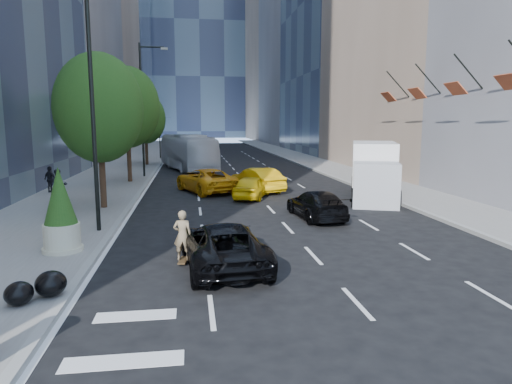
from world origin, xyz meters
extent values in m
plane|color=black|center=(0.00, 0.00, 0.00)|extent=(160.00, 160.00, 0.00)
cube|color=slate|center=(-9.00, 30.00, 0.07)|extent=(6.00, 120.00, 0.15)
cube|color=slate|center=(10.00, 30.00, 0.07)|extent=(4.00, 120.00, 0.15)
cube|color=#32384E|center=(-22.00, 92.00, 30.00)|extent=(20.00, 28.00, 60.00)
cube|color=#836D5A|center=(22.00, 98.00, 25.00)|extent=(20.00, 24.00, 50.00)
cylinder|color=black|center=(-6.50, 4.00, 5.15)|extent=(0.16, 0.16, 10.00)
cylinder|color=black|center=(-6.50, 22.00, 5.15)|extent=(0.16, 0.16, 10.00)
cylinder|color=black|center=(-5.60, 22.00, 9.85)|extent=(1.80, 0.12, 0.12)
cube|color=#99998C|center=(-4.70, 22.00, 9.75)|extent=(0.50, 0.22, 0.15)
cylinder|color=#332013|center=(-7.20, 9.00, 1.72)|extent=(0.30, 0.30, 3.15)
ellipsoid|color=#0F3711|center=(-7.20, 9.00, 4.98)|extent=(4.20, 4.20, 5.25)
cylinder|color=#332013|center=(-7.20, 19.00, 1.84)|extent=(0.30, 0.30, 3.38)
ellipsoid|color=#0F3711|center=(-7.20, 19.00, 5.32)|extent=(4.50, 4.50, 5.62)
cylinder|color=#332013|center=(-7.20, 32.00, 1.61)|extent=(0.30, 0.30, 2.93)
ellipsoid|color=#0F3711|center=(-7.20, 32.00, 4.63)|extent=(3.90, 3.90, 4.88)
cylinder|color=black|center=(-6.40, 40.00, 2.75)|extent=(0.14, 0.14, 5.20)
imported|color=black|center=(-6.40, 40.00, 4.35)|extent=(2.48, 0.53, 1.00)
cube|color=#9F4324|center=(10.50, 4.00, 6.00)|extent=(0.64, 1.30, 0.64)
cylinder|color=black|center=(11.15, 8.00, 6.85)|extent=(1.75, 0.08, 1.75)
cube|color=#9F4324|center=(10.50, 8.00, 6.00)|extent=(0.64, 1.30, 0.64)
cylinder|color=black|center=(11.15, 12.00, 6.85)|extent=(1.75, 0.08, 1.75)
cube|color=#9F4324|center=(10.50, 12.00, 6.00)|extent=(0.64, 1.30, 0.64)
cylinder|color=black|center=(11.15, 16.00, 6.85)|extent=(1.75, 0.08, 1.75)
cube|color=#9F4324|center=(10.50, 16.00, 6.00)|extent=(0.64, 1.30, 0.64)
imported|color=brown|center=(-3.20, -0.22, 0.78)|extent=(0.62, 0.45, 1.56)
imported|color=black|center=(-2.00, -0.75, 0.68)|extent=(2.67, 5.05, 1.35)
imported|color=black|center=(2.67, 5.62, 0.63)|extent=(2.14, 4.50, 1.27)
imported|color=yellow|center=(0.50, 11.50, 0.66)|extent=(2.79, 4.15, 1.31)
imported|color=#FFB80D|center=(1.20, 14.00, 0.74)|extent=(3.07, 4.77, 1.48)
imported|color=orange|center=(-2.00, 14.22, 0.73)|extent=(4.20, 5.81, 1.47)
imported|color=yellow|center=(1.46, 15.91, 0.67)|extent=(2.81, 4.88, 1.33)
imported|color=silver|center=(-3.20, 27.94, 1.60)|extent=(5.37, 11.76, 3.19)
cube|color=silver|center=(7.61, 11.14, 1.83)|extent=(3.78, 5.08, 2.66)
cube|color=gray|center=(6.46, 7.99, 1.14)|extent=(2.81, 2.63, 2.27)
cylinder|color=black|center=(5.35, 7.97, 0.49)|extent=(0.66, 1.05, 0.99)
cylinder|color=black|center=(7.30, 7.26, 0.49)|extent=(0.66, 1.05, 0.99)
cylinder|color=black|center=(7.17, 12.98, 0.49)|extent=(0.66, 1.05, 0.99)
cylinder|color=black|center=(9.12, 12.27, 0.49)|extent=(0.66, 1.05, 0.99)
imported|color=black|center=(-9.74, 10.77, 1.02)|extent=(1.07, 1.05, 1.74)
imported|color=black|center=(-11.20, 14.33, 0.94)|extent=(0.97, 0.84, 1.57)
cylinder|color=beige|center=(-7.10, 1.18, 0.61)|extent=(1.15, 1.15, 0.92)
cone|color=#0F3711|center=(-7.10, 1.18, 1.99)|extent=(1.03, 1.03, 1.84)
ellipsoid|color=black|center=(-6.31, -2.87, 0.46)|extent=(0.73, 0.81, 0.62)
ellipsoid|color=black|center=(-6.89, -3.33, 0.42)|extent=(0.64, 0.71, 0.55)
camera|label=1|loc=(-2.90, -14.01, 4.33)|focal=32.00mm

